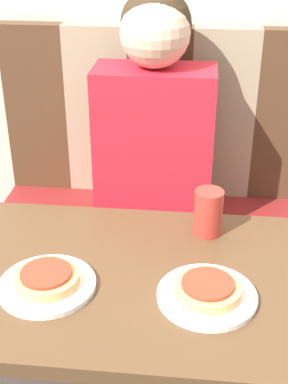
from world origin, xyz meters
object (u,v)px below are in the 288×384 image
Objects in this scene: pizza_right at (207,288)px; drinking_cup at (208,212)px; plate_right at (207,296)px; person at (154,112)px; pizza_left at (46,278)px; plate_left at (47,285)px.

drinking_cup is (-0.00, 0.25, 0.03)m from pizza_right.
drinking_cup is at bearing 90.03° from plate_right.
person is 5.32× the size of pizza_right.
drinking_cup is at bearing 36.69° from pizza_left.
plate_left is 0.34m from pizza_right.
pizza_left is 0.34m from pizza_right.
pizza_left is 0.42m from drinking_cup.
pizza_left is at bearing -104.27° from person.
plate_left is at bearing -104.27° from person.
plate_left is 1.00× the size of plate_right.
plate_right is at bearing 90.00° from pizza_right.
person is 6.36× the size of drinking_cup.
pizza_left reaches higher than plate_right.
person reaches higher than pizza_right.
drinking_cup is (-0.00, 0.25, 0.05)m from plate_right.
drinking_cup is at bearing 36.69° from plate_left.
drinking_cup is (0.34, 0.25, 0.03)m from pizza_left.
person reaches higher than plate_left.
person is 0.46m from drinking_cup.
pizza_left is at bearing -143.31° from drinking_cup.
person reaches higher than pizza_left.
pizza_left is at bearing -180.00° from plate_right.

